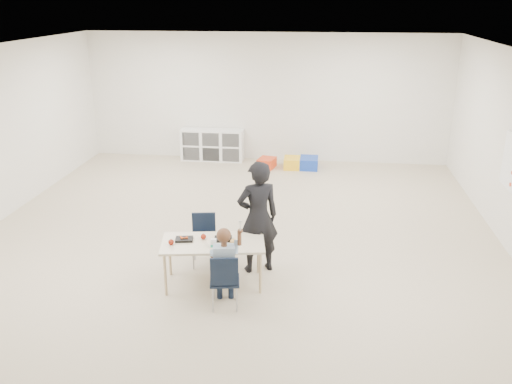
# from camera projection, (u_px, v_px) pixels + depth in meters

# --- Properties ---
(room) EXTENTS (9.00, 9.02, 2.80)m
(room) POSITION_uv_depth(u_px,v_px,m) (234.00, 153.00, 7.73)
(room) COLOR #C4B397
(room) RESTS_ON ground
(table) EXTENTS (1.38, 0.85, 0.59)m
(table) POSITION_uv_depth(u_px,v_px,m) (214.00, 263.00, 6.93)
(table) COLOR beige
(table) RESTS_ON ground
(chair_near) EXTENTS (0.39, 0.38, 0.71)m
(chair_near) POSITION_uv_depth(u_px,v_px,m) (225.00, 279.00, 6.41)
(chair_near) COLOR black
(chair_near) RESTS_ON ground
(chair_far) EXTENTS (0.39, 0.38, 0.71)m
(chair_far) POSITION_uv_depth(u_px,v_px,m) (204.00, 241.00, 7.42)
(chair_far) COLOR black
(chair_far) RESTS_ON ground
(child) EXTENTS (0.55, 0.55, 1.12)m
(child) POSITION_uv_depth(u_px,v_px,m) (224.00, 264.00, 6.34)
(child) COLOR #B0CFEE
(child) RESTS_ON chair_near
(lunch_tray_near) EXTENTS (0.24, 0.19, 0.03)m
(lunch_tray_near) POSITION_uv_depth(u_px,v_px,m) (223.00, 239.00, 6.88)
(lunch_tray_near) COLOR black
(lunch_tray_near) RESTS_ON table
(lunch_tray_far) EXTENTS (0.24, 0.19, 0.03)m
(lunch_tray_far) POSITION_uv_depth(u_px,v_px,m) (184.00, 239.00, 6.87)
(lunch_tray_far) COLOR black
(lunch_tray_far) RESTS_ON table
(milk_carton) EXTENTS (0.08, 0.08, 0.10)m
(milk_carton) POSITION_uv_depth(u_px,v_px,m) (213.00, 243.00, 6.68)
(milk_carton) COLOR white
(milk_carton) RESTS_ON table
(bread_roll) EXTENTS (0.09, 0.09, 0.07)m
(bread_roll) POSITION_uv_depth(u_px,v_px,m) (234.00, 241.00, 6.76)
(bread_roll) COLOR tan
(bread_roll) RESTS_ON table
(apple_near) EXTENTS (0.07, 0.07, 0.07)m
(apple_near) POSITION_uv_depth(u_px,v_px,m) (203.00, 237.00, 6.89)
(apple_near) COLOR maroon
(apple_near) RESTS_ON table
(apple_far) EXTENTS (0.07, 0.07, 0.07)m
(apple_far) POSITION_uv_depth(u_px,v_px,m) (171.00, 242.00, 6.74)
(apple_far) COLOR maroon
(apple_far) RESTS_ON table
(cubby_shelf) EXTENTS (1.40, 0.40, 0.70)m
(cubby_shelf) POSITION_uv_depth(u_px,v_px,m) (212.00, 145.00, 12.21)
(cubby_shelf) COLOR white
(cubby_shelf) RESTS_ON ground
(rules_poster) EXTENTS (0.02, 0.60, 0.80)m
(rules_poster) POSITION_uv_depth(u_px,v_px,m) (510.00, 161.00, 7.88)
(rules_poster) COLOR white
(rules_poster) RESTS_ON room
(adult) EXTENTS (0.66, 0.56, 1.54)m
(adult) POSITION_uv_depth(u_px,v_px,m) (258.00, 217.00, 7.13)
(adult) COLOR black
(adult) RESTS_ON ground
(bin_red) EXTENTS (0.42, 0.49, 0.21)m
(bin_red) POSITION_uv_depth(u_px,v_px,m) (267.00, 163.00, 11.74)
(bin_red) COLOR red
(bin_red) RESTS_ON ground
(bin_yellow) EXTENTS (0.37, 0.47, 0.23)m
(bin_yellow) POSITION_uv_depth(u_px,v_px,m) (292.00, 163.00, 11.72)
(bin_yellow) COLOR yellow
(bin_yellow) RESTS_ON ground
(bin_blue) EXTENTS (0.38, 0.49, 0.24)m
(bin_blue) POSITION_uv_depth(u_px,v_px,m) (309.00, 163.00, 11.68)
(bin_blue) COLOR #163AAB
(bin_blue) RESTS_ON ground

